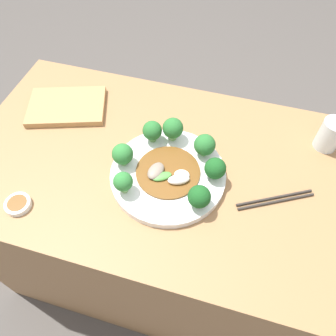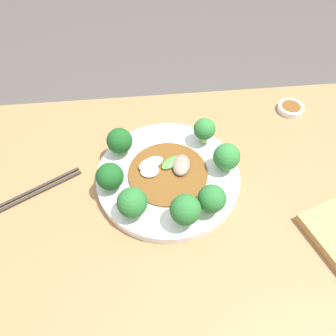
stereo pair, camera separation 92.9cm
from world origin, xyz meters
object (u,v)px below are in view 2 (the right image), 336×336
object	(u,v)px
broccoli_west	(110,177)
broccoli_northwest	(120,141)
broccoli_southwest	(132,203)
broccoli_southeast	(212,199)
plate	(168,177)
stirfry_center	(167,170)
broccoli_east	(227,157)
sauce_dish	(291,108)
broccoli_northeast	(204,129)
broccoli_south	(185,210)
chopsticks	(35,192)

from	to	relation	value
broccoli_west	broccoli_northwest	bearing A→B (deg)	77.75
broccoli_southwest	broccoli_southeast	distance (m)	0.15
broccoli_southwest	plate	bearing A→B (deg)	49.16
plate	broccoli_west	distance (m)	0.13
broccoli_southeast	stirfry_center	bearing A→B (deg)	125.81
plate	broccoli_east	xyz separation A→B (m)	(0.12, 0.00, 0.05)
plate	sauce_dish	bearing A→B (deg)	29.25
plate	broccoli_northeast	bearing A→B (deg)	43.26
broccoli_southwest	broccoli_south	world-z (taller)	broccoli_south
broccoli_northeast	stirfry_center	size ratio (longest dim) A/B	0.39
sauce_dish	broccoli_northwest	bearing A→B (deg)	-164.94
broccoli_west	sauce_dish	bearing A→B (deg)	24.78
broccoli_northwest	chopsticks	world-z (taller)	broccoli_northwest
broccoli_south	chopsticks	distance (m)	0.33
broccoli_east	stirfry_center	size ratio (longest dim) A/B	0.39
sauce_dish	broccoli_west	bearing A→B (deg)	-155.22
broccoli_southwest	broccoli_northeast	bearing A→B (deg)	46.13
broccoli_southwest	broccoli_west	xyz separation A→B (m)	(-0.04, 0.07, -0.00)
broccoli_east	stirfry_center	distance (m)	0.13
broccoli_west	sauce_dish	size ratio (longest dim) A/B	0.97
broccoli_south	broccoli_west	world-z (taller)	broccoli_south
plate	stirfry_center	distance (m)	0.02
broccoli_northeast	broccoli_west	distance (m)	0.24
sauce_dish	broccoli_southwest	bearing A→B (deg)	-146.18
plate	broccoli_southwest	bearing A→B (deg)	-130.84
broccoli_south	stirfry_center	distance (m)	0.13
broccoli_east	chopsticks	bearing A→B (deg)	-178.85
broccoli_northwest	broccoli_south	size ratio (longest dim) A/B	0.90
broccoli_south	stirfry_center	world-z (taller)	broccoli_south
plate	chopsticks	size ratio (longest dim) A/B	1.62
broccoli_northeast	broccoli_southwest	xyz separation A→B (m)	(-0.17, -0.18, -0.00)
broccoli_southwest	stirfry_center	size ratio (longest dim) A/B	0.39
broccoli_west	broccoli_northeast	bearing A→B (deg)	26.95
broccoli_southwest	broccoli_southeast	size ratio (longest dim) A/B	1.00
broccoli_east	broccoli_south	bearing A→B (deg)	-130.50
broccoli_south	sauce_dish	distance (m)	0.45
broccoli_south	broccoli_east	world-z (taller)	broccoli_south
broccoli_west	plate	bearing A→B (deg)	10.22
broccoli_northeast	broccoli_east	world-z (taller)	broccoli_east
broccoli_south	broccoli_west	distance (m)	0.17
broccoli_northwest	broccoli_east	world-z (taller)	broccoli_east
broccoli_west	stirfry_center	size ratio (longest dim) A/B	0.37
broccoli_southeast	broccoli_west	bearing A→B (deg)	158.53
broccoli_northwest	broccoli_west	distance (m)	0.10
broccoli_northeast	chopsticks	world-z (taller)	broccoli_northeast
broccoli_northeast	broccoli_south	xyz separation A→B (m)	(-0.07, -0.21, 0.00)
broccoli_southwest	sauce_dish	xyz separation A→B (m)	(0.42, 0.28, -0.05)
plate	broccoli_southeast	size ratio (longest dim) A/B	4.60
broccoli_east	chopsticks	size ratio (longest dim) A/B	0.35
broccoli_southwest	broccoli_east	distance (m)	0.22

